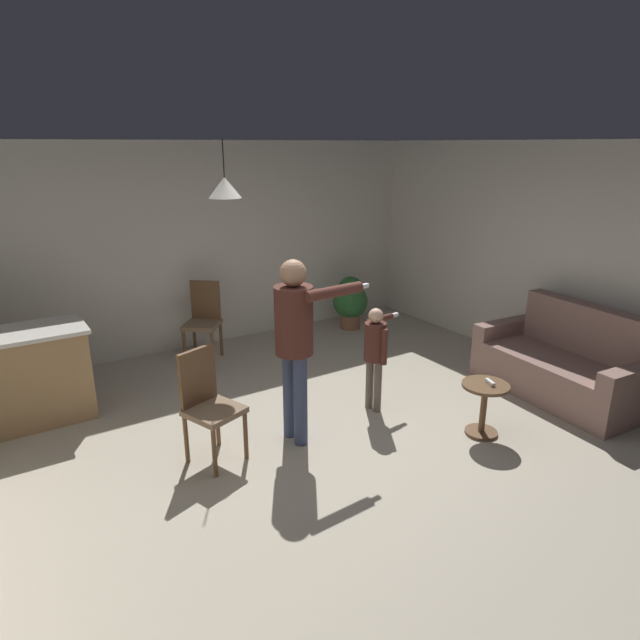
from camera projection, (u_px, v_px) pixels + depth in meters
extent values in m
plane|color=#B2A893|center=(342.00, 438.00, 5.16)|extent=(7.68, 7.68, 0.00)
cube|color=silver|center=(207.00, 246.00, 7.31)|extent=(6.40, 0.10, 2.70)
cube|color=silver|center=(567.00, 260.00, 6.39)|extent=(0.10, 6.40, 2.70)
cube|color=#8C6B60|center=(558.00, 376.00, 5.99)|extent=(0.96, 1.50, 0.45)
cube|color=#8C6B60|center=(584.00, 328.00, 5.98)|extent=(0.31, 1.45, 0.55)
cube|color=#8C6B60|center=(629.00, 397.00, 5.28)|extent=(0.86, 0.25, 0.63)
cube|color=#8C6B60|center=(503.00, 345.00, 6.64)|extent=(0.86, 0.25, 0.63)
cylinder|color=brown|center=(520.00, 362.00, 6.87)|extent=(0.05, 0.05, 0.06)
cylinder|color=brown|center=(601.00, 431.00, 5.23)|extent=(0.05, 0.05, 0.06)
cylinder|color=brown|center=(481.00, 372.00, 6.57)|extent=(0.05, 0.05, 0.06)
cube|color=#99754C|center=(23.00, 380.00, 5.33)|extent=(1.20, 0.60, 0.91)
cube|color=beige|center=(14.00, 334.00, 5.18)|extent=(1.26, 0.66, 0.04)
cylinder|color=brown|center=(486.00, 386.00, 5.09)|extent=(0.44, 0.44, 0.03)
cylinder|color=brown|center=(483.00, 411.00, 5.17)|extent=(0.06, 0.06, 0.49)
cylinder|color=brown|center=(481.00, 432.00, 5.24)|extent=(0.31, 0.31, 0.03)
cylinder|color=#384260|center=(290.00, 394.00, 5.09)|extent=(0.13, 0.13, 0.87)
cylinder|color=#384260|center=(300.00, 401.00, 4.95)|extent=(0.13, 0.13, 0.87)
cylinder|color=#4C261E|center=(294.00, 320.00, 4.79)|extent=(0.34, 0.34, 0.62)
sphere|color=#9E7556|center=(293.00, 273.00, 4.66)|extent=(0.24, 0.24, 0.24)
cylinder|color=#4C261E|center=(282.00, 318.00, 4.95)|extent=(0.10, 0.10, 0.58)
cylinder|color=#4C261E|center=(334.00, 292.00, 4.72)|extent=(0.58, 0.13, 0.10)
cube|color=white|center=(362.00, 286.00, 4.89)|extent=(0.13, 0.04, 0.04)
cylinder|color=#60564C|center=(370.00, 383.00, 5.69)|extent=(0.08, 0.08, 0.56)
cylinder|color=#60564C|center=(378.00, 386.00, 5.60)|extent=(0.08, 0.08, 0.56)
cylinder|color=#4C261E|center=(375.00, 342.00, 5.50)|extent=(0.22, 0.22, 0.39)
sphere|color=#D8AD8C|center=(376.00, 316.00, 5.41)|extent=(0.15, 0.15, 0.15)
cylinder|color=#4C261E|center=(379.00, 319.00, 5.65)|extent=(0.38, 0.11, 0.06)
cube|color=white|center=(393.00, 315.00, 5.79)|extent=(0.13, 0.05, 0.04)
cylinder|color=#4C261E|center=(384.00, 347.00, 5.41)|extent=(0.06, 0.06, 0.37)
cylinder|color=brown|center=(221.00, 339.00, 7.11)|extent=(0.04, 0.04, 0.45)
cylinder|color=brown|center=(195.00, 338.00, 7.16)|extent=(0.04, 0.04, 0.45)
cylinder|color=brown|center=(212.00, 349.00, 6.77)|extent=(0.04, 0.04, 0.45)
cylinder|color=brown|center=(185.00, 348.00, 6.82)|extent=(0.04, 0.04, 0.45)
cube|color=#7F664C|center=(202.00, 325.00, 6.89)|extent=(0.59, 0.59, 0.05)
cube|color=brown|center=(205.00, 300.00, 6.98)|extent=(0.32, 0.27, 0.50)
cylinder|color=brown|center=(218.00, 423.00, 4.98)|extent=(0.04, 0.04, 0.45)
cylinder|color=brown|center=(186.00, 439.00, 4.71)|extent=(0.04, 0.04, 0.45)
cylinder|color=brown|center=(246.00, 435.00, 4.77)|extent=(0.04, 0.04, 0.45)
cylinder|color=brown|center=(214.00, 453.00, 4.50)|extent=(0.04, 0.04, 0.45)
cube|color=#7F664C|center=(214.00, 411.00, 4.66)|extent=(0.54, 0.54, 0.05)
cube|color=brown|center=(198.00, 376.00, 4.69)|extent=(0.37, 0.16, 0.50)
cylinder|color=brown|center=(350.00, 320.00, 8.22)|extent=(0.30, 0.30, 0.24)
sphere|color=#2D6B33|center=(350.00, 301.00, 8.13)|extent=(0.52, 0.52, 0.52)
sphere|color=#2D6B33|center=(351.00, 290.00, 8.07)|extent=(0.39, 0.39, 0.39)
cube|color=white|center=(490.00, 382.00, 5.08)|extent=(0.08, 0.13, 0.04)
cone|color=silver|center=(225.00, 187.00, 5.29)|extent=(0.32, 0.32, 0.20)
cylinder|color=black|center=(223.00, 158.00, 5.20)|extent=(0.01, 0.01, 0.36)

